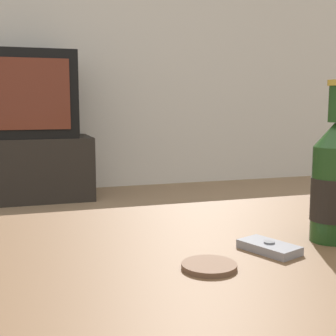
{
  "coord_description": "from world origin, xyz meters",
  "views": [
    {
      "loc": [
        -0.25,
        -0.68,
        0.67
      ],
      "look_at": [
        0.06,
        0.29,
        0.53
      ],
      "focal_mm": 50.0,
      "sensor_mm": 36.0,
      "label": 1
    }
  ],
  "objects_px": {
    "tv_stand": "(29,168)",
    "television": "(26,95)",
    "beer_bottle": "(332,184)",
    "cell_phone": "(269,247)"
  },
  "relations": [
    {
      "from": "tv_stand",
      "to": "television",
      "type": "bearing_deg",
      "value": -90.0
    },
    {
      "from": "beer_bottle",
      "to": "tv_stand",
      "type": "bearing_deg",
      "value": 99.55
    },
    {
      "from": "tv_stand",
      "to": "cell_phone",
      "type": "bearing_deg",
      "value": -83.26
    },
    {
      "from": "tv_stand",
      "to": "television",
      "type": "height_order",
      "value": "television"
    },
    {
      "from": "tv_stand",
      "to": "beer_bottle",
      "type": "bearing_deg",
      "value": -80.45
    },
    {
      "from": "television",
      "to": "cell_phone",
      "type": "relative_size",
      "value": 5.98
    },
    {
      "from": "television",
      "to": "tv_stand",
      "type": "bearing_deg",
      "value": 90.0
    },
    {
      "from": "television",
      "to": "cell_phone",
      "type": "bearing_deg",
      "value": -83.25
    },
    {
      "from": "beer_bottle",
      "to": "cell_phone",
      "type": "height_order",
      "value": "beer_bottle"
    },
    {
      "from": "television",
      "to": "beer_bottle",
      "type": "relative_size",
      "value": 2.35
    }
  ]
}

